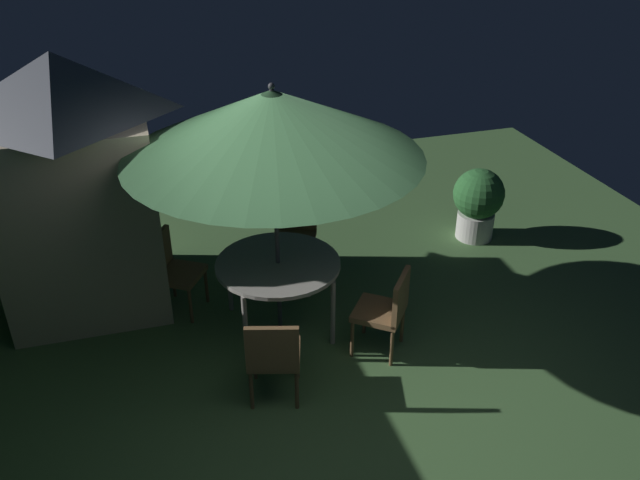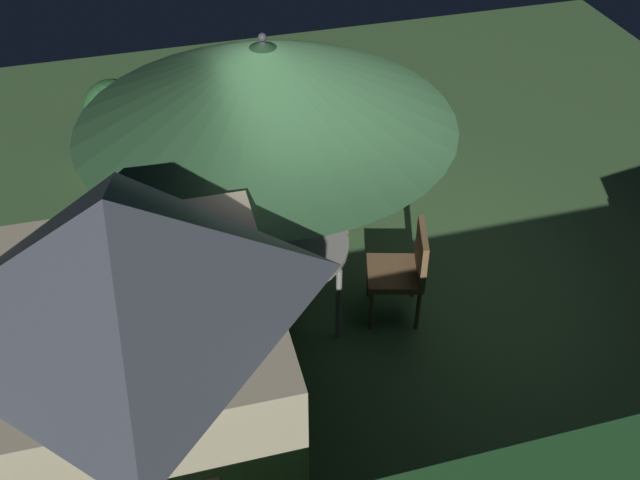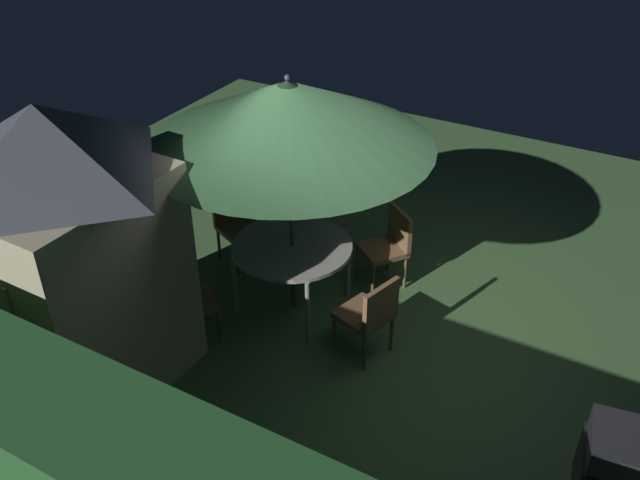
% 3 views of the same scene
% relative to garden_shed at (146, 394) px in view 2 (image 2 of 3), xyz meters
% --- Properties ---
extents(ground_plane, '(11.00, 11.00, 0.00)m').
position_rel_garden_shed_xyz_m(ground_plane, '(-1.98, -1.95, -1.40)').
color(ground_plane, '#47703D').
extents(garden_shed, '(1.62, 1.70, 2.74)m').
position_rel_garden_shed_xyz_m(garden_shed, '(0.00, 0.00, 0.00)').
color(garden_shed, '#C6B793').
rests_on(garden_shed, ground).
extents(patio_table, '(1.26, 1.26, 0.78)m').
position_rel_garden_shed_xyz_m(patio_table, '(-1.12, -1.85, -0.68)').
color(patio_table, '#B2ADA3').
rests_on(patio_table, ground).
extents(patio_umbrella, '(2.78, 2.78, 2.60)m').
position_rel_garden_shed_xyz_m(patio_umbrella, '(-1.12, -1.85, 0.83)').
color(patio_umbrella, '#4C4C51').
rests_on(patio_umbrella, ground).
extents(chair_near_shed, '(0.58, 0.57, 0.90)m').
position_rel_garden_shed_xyz_m(chair_near_shed, '(-2.18, -1.54, -0.88)').
color(chair_near_shed, olive).
rests_on(chair_near_shed, ground).
extents(chair_far_side, '(0.65, 0.65, 0.90)m').
position_rel_garden_shed_xyz_m(chair_far_side, '(-1.82, -2.75, -0.88)').
color(chair_far_side, olive).
rests_on(chair_far_side, ground).
extents(chair_toward_hedge, '(0.61, 0.61, 0.90)m').
position_rel_garden_shed_xyz_m(chair_toward_hedge, '(-0.08, -2.31, -0.88)').
color(chair_toward_hedge, olive).
rests_on(chair_toward_hedge, ground).
extents(chair_toward_house, '(0.64, 0.64, 0.90)m').
position_rel_garden_shed_xyz_m(chair_toward_house, '(-0.47, -0.83, -0.88)').
color(chair_toward_house, olive).
rests_on(chair_toward_house, ground).
extents(potted_plant_by_shed, '(0.65, 0.65, 0.94)m').
position_rel_garden_shed_xyz_m(potted_plant_by_shed, '(0.01, -4.73, -0.88)').
color(potted_plant_by_shed, silver).
rests_on(potted_plant_by_shed, ground).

